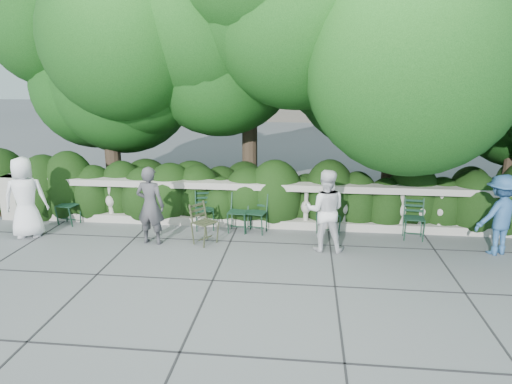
# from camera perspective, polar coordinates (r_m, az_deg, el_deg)

# --- Properties ---
(ground) EXTENTS (90.00, 90.00, 0.00)m
(ground) POSITION_cam_1_polar(r_m,az_deg,el_deg) (8.51, -0.75, -8.25)
(ground) COLOR #53565B
(ground) RESTS_ON ground
(balustrade) EXTENTS (12.00, 0.44, 1.00)m
(balustrade) POSITION_cam_1_polar(r_m,az_deg,el_deg) (10.03, 0.51, -1.67)
(balustrade) COLOR #9E998E
(balustrade) RESTS_ON ground
(shrub_hedge) EXTENTS (15.00, 2.60, 1.70)m
(shrub_hedge) POSITION_cam_1_polar(r_m,az_deg,el_deg) (11.32, 1.12, -2.30)
(shrub_hedge) COLOR black
(shrub_hedge) RESTS_ON ground
(tree_canopy) EXTENTS (15.04, 6.52, 6.78)m
(tree_canopy) POSITION_cam_1_polar(r_m,az_deg,el_deg) (10.98, 5.08, 18.05)
(tree_canopy) COLOR #3F3023
(tree_canopy) RESTS_ON ground
(chair_a) EXTENTS (0.52, 0.55, 0.84)m
(chair_a) POSITION_cam_1_polar(r_m,az_deg,el_deg) (11.03, -22.70, -3.96)
(chair_a) COLOR black
(chair_a) RESTS_ON ground
(chair_b) EXTENTS (0.55, 0.57, 0.84)m
(chair_b) POSITION_cam_1_polar(r_m,az_deg,el_deg) (9.92, -6.35, -4.90)
(chair_b) COLOR black
(chair_b) RESTS_ON ground
(chair_c) EXTENTS (0.48, 0.52, 0.84)m
(chair_c) POSITION_cam_1_polar(r_m,az_deg,el_deg) (9.71, -2.43, -5.27)
(chair_c) COLOR black
(chair_c) RESTS_ON ground
(chair_d) EXTENTS (0.53, 0.56, 0.84)m
(chair_d) POSITION_cam_1_polar(r_m,az_deg,el_deg) (9.67, -0.24, -5.36)
(chair_d) COLOR black
(chair_d) RESTS_ON ground
(chair_e) EXTENTS (0.59, 0.61, 0.84)m
(chair_e) POSITION_cam_1_polar(r_m,az_deg,el_deg) (9.64, 9.28, -5.62)
(chair_e) COLOR black
(chair_e) RESTS_ON ground
(chair_f) EXTENTS (0.49, 0.52, 0.84)m
(chair_f) POSITION_cam_1_polar(r_m,az_deg,el_deg) (9.84, 19.05, -5.84)
(chair_f) COLOR black
(chair_f) RESTS_ON ground
(chair_weathered) EXTENTS (0.64, 0.63, 0.84)m
(chair_weathered) POSITION_cam_1_polar(r_m,az_deg,el_deg) (9.15, -5.71, -6.64)
(chair_weathered) COLOR black
(chair_weathered) RESTS_ON ground
(person_businessman) EXTENTS (0.95, 0.78, 1.68)m
(person_businessman) POSITION_cam_1_polar(r_m,az_deg,el_deg) (10.46, -26.89, -0.60)
(person_businessman) COLOR white
(person_businessman) RESTS_ON ground
(person_woman_grey) EXTENTS (0.61, 0.44, 1.57)m
(person_woman_grey) POSITION_cam_1_polar(r_m,az_deg,el_deg) (9.21, -13.07, -1.66)
(person_woman_grey) COLOR #414045
(person_woman_grey) RESTS_ON ground
(person_casual_man) EXTENTS (0.79, 0.63, 1.58)m
(person_casual_man) POSITION_cam_1_polar(r_m,az_deg,el_deg) (8.74, 8.65, -2.29)
(person_casual_man) COLOR white
(person_casual_man) RESTS_ON ground
(person_older_blue) EXTENTS (1.13, 0.92, 1.52)m
(person_older_blue) POSITION_cam_1_polar(r_m,az_deg,el_deg) (9.60, 28.17, -2.54)
(person_older_blue) COLOR #2D5587
(person_older_blue) RESTS_ON ground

